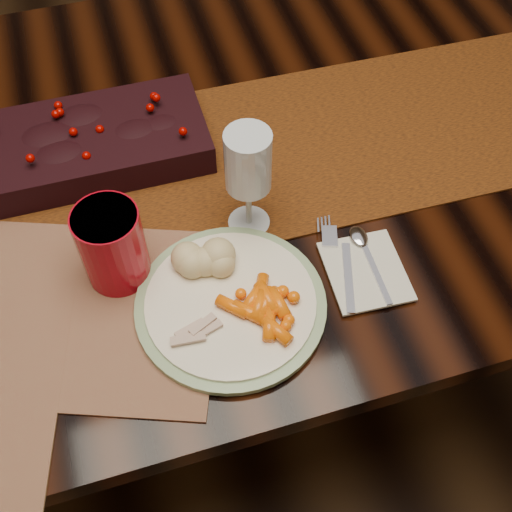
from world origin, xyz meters
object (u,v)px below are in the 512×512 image
object	(u,v)px
placemat_main	(73,311)
red_cup	(112,246)
centerpiece	(91,140)
wine_glass	(248,183)
turkey_shreds	(200,334)
napkin	(365,271)
baby_carrots	(259,312)
dinner_plate	(231,304)
mashed_potatoes	(204,260)
dining_table	(211,274)

from	to	relation	value
placemat_main	red_cup	xyz separation A→B (m)	(0.08, 0.05, 0.07)
centerpiece	wine_glass	world-z (taller)	wine_glass
placemat_main	turkey_shreds	distance (m)	0.19
centerpiece	napkin	distance (m)	0.50
placemat_main	napkin	xyz separation A→B (m)	(0.42, -0.06, 0.00)
placemat_main	turkey_shreds	world-z (taller)	turkey_shreds
baby_carrots	wine_glass	distance (m)	0.19
centerpiece	wine_glass	size ratio (longest dim) A/B	1.99
placemat_main	turkey_shreds	bearing A→B (deg)	-11.82
wine_glass	dinner_plate	bearing A→B (deg)	-115.93
napkin	wine_glass	distance (m)	0.22
placemat_main	mashed_potatoes	xyz separation A→B (m)	(0.20, 0.00, 0.04)
dinner_plate	turkey_shreds	distance (m)	0.07
dining_table	dinner_plate	bearing A→B (deg)	-95.47
baby_carrots	napkin	world-z (taller)	baby_carrots
baby_carrots	turkey_shreds	world-z (taller)	baby_carrots
placemat_main	napkin	bearing A→B (deg)	12.51
wine_glass	red_cup	bearing A→B (deg)	-170.57
mashed_potatoes	red_cup	size ratio (longest dim) A/B	0.69
mashed_potatoes	turkey_shreds	size ratio (longest dim) A/B	1.28
dining_table	red_cup	world-z (taller)	red_cup
dining_table	turkey_shreds	xyz separation A→B (m)	(-0.08, -0.36, 0.40)
mashed_potatoes	turkey_shreds	world-z (taller)	mashed_potatoes
baby_carrots	napkin	xyz separation A→B (m)	(0.18, 0.03, -0.02)
dining_table	mashed_potatoes	xyz separation A→B (m)	(-0.05, -0.25, 0.42)
turkey_shreds	placemat_main	bearing A→B (deg)	147.66
dining_table	mashed_potatoes	size ratio (longest dim) A/B	20.38
turkey_shreds	red_cup	xyz separation A→B (m)	(-0.09, 0.15, 0.04)
red_cup	wine_glass	world-z (taller)	wine_glass
baby_carrots	placemat_main	bearing A→B (deg)	159.11
placemat_main	dinner_plate	size ratio (longest dim) A/B	1.52
centerpiece	turkey_shreds	world-z (taller)	centerpiece
dining_table	baby_carrots	distance (m)	0.53
centerpiece	wine_glass	distance (m)	0.30
dinner_plate	wine_glass	bearing A→B (deg)	64.07
baby_carrots	mashed_potatoes	size ratio (longest dim) A/B	1.36
red_cup	wine_glass	xyz separation A→B (m)	(0.21, 0.03, 0.03)
red_cup	mashed_potatoes	bearing A→B (deg)	-20.20
red_cup	turkey_shreds	bearing A→B (deg)	-60.05
dinner_plate	turkey_shreds	xyz separation A→B (m)	(-0.05, -0.04, 0.02)
napkin	red_cup	world-z (taller)	red_cup
turkey_shreds	red_cup	size ratio (longest dim) A/B	0.54
red_cup	dining_table	bearing A→B (deg)	50.43
mashed_potatoes	red_cup	distance (m)	0.13
placemat_main	turkey_shreds	xyz separation A→B (m)	(0.16, -0.10, 0.03)
turkey_shreds	wine_glass	distance (m)	0.23
turkey_shreds	napkin	distance (m)	0.27
mashed_potatoes	napkin	world-z (taller)	mashed_potatoes
dining_table	dinner_plate	xyz separation A→B (m)	(-0.03, -0.31, 0.39)
napkin	mashed_potatoes	bearing A→B (deg)	167.85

